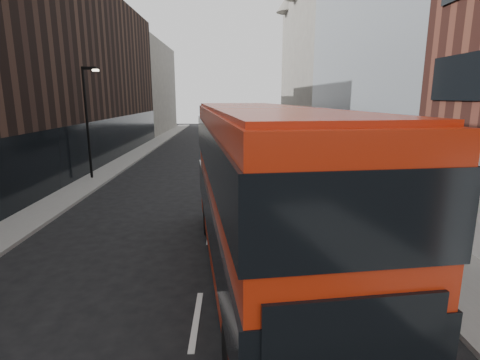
{
  "coord_description": "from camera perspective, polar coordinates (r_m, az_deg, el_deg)",
  "views": [
    {
      "loc": [
        0.89,
        -6.21,
        5.35
      ],
      "look_at": [
        1.17,
        6.5,
        2.5
      ],
      "focal_mm": 28.0,
      "sensor_mm": 36.0,
      "label": 1
    }
  ],
  "objects": [
    {
      "name": "grey_bus",
      "position": [
        46.46,
        2.25,
        8.7
      ],
      "size": [
        3.66,
        12.75,
        4.07
      ],
      "rotation": [
        0.0,
        0.0,
        -0.06
      ],
      "color": "black",
      "rests_on": "ground"
    },
    {
      "name": "building_left_far",
      "position": [
        59.52,
        -13.69,
        13.38
      ],
      "size": [
        5.0,
        20.0,
        13.0
      ],
      "primitive_type": "cube",
      "color": "#67625B",
      "rests_on": "ground"
    },
    {
      "name": "car_c",
      "position": [
        38.98,
        0.12,
        5.71
      ],
      "size": [
        2.1,
        4.66,
        1.32
      ],
      "primitive_type": "imported",
      "rotation": [
        0.0,
        0.0,
        0.06
      ],
      "color": "black",
      "rests_on": "ground"
    },
    {
      "name": "building_modern_block",
      "position": [
        29.55,
        21.13,
        20.68
      ],
      "size": [
        5.03,
        22.0,
        20.0
      ],
      "color": "#93979C",
      "rests_on": "ground"
    },
    {
      "name": "car_a",
      "position": [
        22.8,
        1.29,
        1.06
      ],
      "size": [
        2.05,
        4.66,
        1.56
      ],
      "primitive_type": "imported",
      "rotation": [
        0.0,
        0.0,
        0.05
      ],
      "color": "black",
      "rests_on": "ground"
    },
    {
      "name": "building_left_mid",
      "position": [
        38.3,
        -20.84,
        14.3
      ],
      "size": [
        5.0,
        24.0,
        14.0
      ],
      "primitive_type": "cube",
      "color": "black",
      "rests_on": "ground"
    },
    {
      "name": "sidewalk_left",
      "position": [
        32.87,
        -16.99,
        2.84
      ],
      "size": [
        2.0,
        80.0,
        0.15
      ],
      "primitive_type": "cube",
      "color": "slate",
      "rests_on": "ground"
    },
    {
      "name": "street_lamp",
      "position": [
        25.89,
        -22.19,
        9.12
      ],
      "size": [
        1.06,
        0.22,
        7.0
      ],
      "color": "black",
      "rests_on": "sidewalk_left"
    },
    {
      "name": "sidewalk_right",
      "position": [
        32.33,
        10.54,
        3.02
      ],
      "size": [
        3.0,
        80.0,
        0.15
      ],
      "primitive_type": "cube",
      "color": "slate",
      "rests_on": "ground"
    },
    {
      "name": "red_bus",
      "position": [
        10.66,
        2.96,
        -1.13
      ],
      "size": [
        4.43,
        12.79,
        5.07
      ],
      "rotation": [
        0.0,
        0.0,
        0.12
      ],
      "color": "#AE220A",
      "rests_on": "ground"
    },
    {
      "name": "building_victorian",
      "position": [
        51.47,
        10.96,
        17.2
      ],
      "size": [
        6.5,
        24.0,
        21.0
      ],
      "color": "#67625B",
      "rests_on": "ground"
    },
    {
      "name": "car_b",
      "position": [
        32.56,
        0.86,
        4.49
      ],
      "size": [
        1.79,
        4.6,
        1.49
      ],
      "primitive_type": "imported",
      "rotation": [
        0.0,
        0.0,
        0.05
      ],
      "color": "gray",
      "rests_on": "ground"
    }
  ]
}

